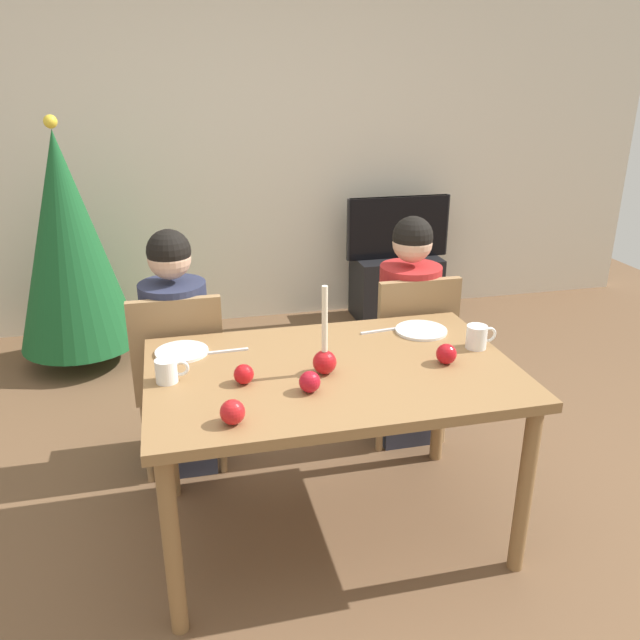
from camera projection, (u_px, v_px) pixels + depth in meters
name	position (u px, v px, depth m)	size (l,w,h in m)	color
ground_plane	(331.00, 527.00, 2.72)	(7.68, 7.68, 0.00)	brown
back_wall	(242.00, 146.00, 4.59)	(6.40, 0.10, 2.60)	beige
dining_table	(332.00, 387.00, 2.47)	(1.40, 0.90, 0.75)	olive
chair_left	(179.00, 371.00, 2.96)	(0.40, 0.40, 0.90)	#99754C
chair_right	(409.00, 348.00, 3.20)	(0.40, 0.40, 0.90)	#99754C
person_left_child	(178.00, 357.00, 2.96)	(0.30, 0.30, 1.17)	#33384C
person_right_child	(407.00, 335.00, 3.21)	(0.30, 0.30, 1.17)	#33384C
tv_stand	(396.00, 287.00, 4.95)	(0.64, 0.40, 0.48)	black
tv	(398.00, 227.00, 4.78)	(0.79, 0.05, 0.46)	black
christmas_tree	(68.00, 242.00, 3.96)	(0.74, 0.74, 1.57)	brown
candle_centerpiece	(325.00, 356.00, 2.37)	(0.09, 0.09, 0.34)	red
plate_left	(182.00, 352.00, 2.57)	(0.21, 0.21, 0.01)	white
plate_right	(421.00, 330.00, 2.78)	(0.22, 0.22, 0.01)	white
mug_left	(167.00, 371.00, 2.32)	(0.12, 0.08, 0.09)	white
mug_right	(477.00, 337.00, 2.60)	(0.13, 0.08, 0.10)	white
fork_left	(226.00, 351.00, 2.58)	(0.18, 0.01, 0.01)	silver
fork_right	(380.00, 331.00, 2.78)	(0.18, 0.01, 0.01)	silver
apple_near_candle	(233.00, 412.00, 2.05)	(0.08, 0.08, 0.08)	red
apple_by_left_plate	(446.00, 354.00, 2.47)	(0.08, 0.08, 0.08)	#B31018
apple_by_right_mug	(310.00, 382.00, 2.25)	(0.08, 0.08, 0.08)	#B11220
apple_far_edge	(244.00, 374.00, 2.31)	(0.07, 0.07, 0.07)	red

